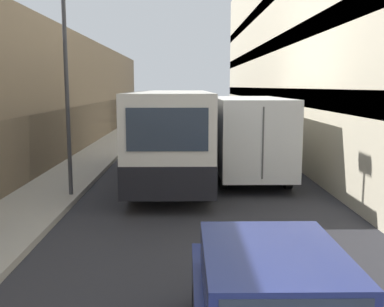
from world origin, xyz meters
The scene contains 7 objects.
ground_plane centered at (0.00, 15.00, 0.00)m, with size 150.00×150.00×0.00m, color #2B2B30.
sidewalk_left centered at (-4.62, 15.00, 0.08)m, with size 2.10×60.00×0.16m.
building_left_shopfront centered at (-6.76, 15.00, 2.71)m, with size 2.40×60.00×5.97m.
building_right_apartment centered at (5.32, 15.00, 5.80)m, with size 2.40×60.00×11.66m.
bus centered at (-0.85, 14.43, 1.67)m, with size 2.56×9.61×3.17m.
box_truck centered at (1.91, 15.39, 1.59)m, with size 2.38×7.98×2.95m.
street_lamp centered at (-3.82, 11.56, 5.16)m, with size 0.36×0.80×7.29m.
Camera 1 is at (-0.38, -1.58, 3.35)m, focal length 42.00 mm.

